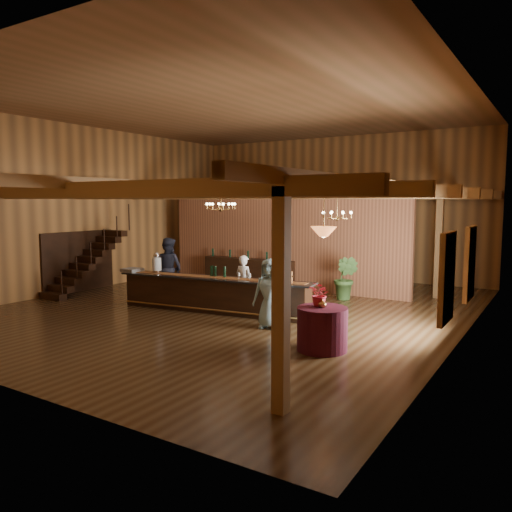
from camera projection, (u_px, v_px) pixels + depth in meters
The scene contains 31 objects.
floor at pixel (236, 308), 14.12m from camera, with size 14.00×14.00×0.00m, color #47331E.
ceiling at pixel (235, 108), 13.52m from camera, with size 14.00×14.00×0.00m, color brown.
wall_back at pixel (335, 207), 19.72m from camera, with size 12.00×0.10×5.50m, color #AF7539.
wall_left at pixel (90, 208), 16.97m from camera, with size 0.10×14.00×5.50m, color #AF7539.
wall_right at pixel (468, 213), 10.66m from camera, with size 0.10×14.00×5.50m, color #AF7539.
beam_grid at pixel (246, 193), 14.19m from camera, with size 11.90×13.90×0.39m.
support_posts at pixel (226, 253), 13.52m from camera, with size 9.20×10.20×3.20m.
partition_wall at pixel (281, 243), 17.16m from camera, with size 9.00×0.18×3.10m, color brown.
window_right_front at pixel (448, 278), 9.47m from camera, with size 0.12×1.05×1.75m, color white.
window_right_back at pixel (470, 263), 11.66m from camera, with size 0.12×1.05×1.75m, color white.
staircase at pixel (85, 263), 16.25m from camera, with size 1.00×2.80×2.00m.
backroom_boxes at pixel (312, 267), 18.85m from camera, with size 4.10×0.60×1.10m.
tasting_bar at pixel (214, 294), 13.54m from camera, with size 5.73×1.44×0.96m.
beverage_dispenser at pixel (157, 263), 14.28m from camera, with size 0.26×0.26×0.60m.
glass_rack_tray at pixel (132, 270), 14.56m from camera, with size 0.50×0.50×0.10m, color gray.
raffle_drum at pixel (286, 276), 12.56m from camera, with size 0.34×0.24×0.30m.
bar_bottle_0 at pixel (211, 271), 13.63m from camera, with size 0.07×0.07×0.30m, color black.
bar_bottle_1 at pixel (212, 271), 13.62m from camera, with size 0.07×0.07×0.30m, color black.
bar_bottle_2 at pixel (215, 271), 13.58m from camera, with size 0.07×0.07×0.30m, color black.
bar_bottle_3 at pixel (225, 272), 13.46m from camera, with size 0.07×0.07×0.30m, color black.
backbar_shelf at pixel (248, 272), 17.64m from camera, with size 3.49×0.55×0.98m, color black.
round_table at pixel (322, 329), 10.04m from camera, with size 1.02×1.02×0.88m, color #420E1D.
chandelier_left at pixel (221, 206), 13.65m from camera, with size 0.80×0.80×0.49m.
chandelier_right at pixel (337, 215), 12.89m from camera, with size 0.80×0.80×0.70m.
pendant_lamp at pixel (324, 232), 9.82m from camera, with size 0.52×0.52×0.90m.
bartender at pixel (244, 282), 13.95m from camera, with size 0.55×0.36×1.50m, color white.
staff_second at pixel (169, 268), 15.30m from camera, with size 0.92×0.72×1.89m, color #252737.
guest at pixel (270, 293), 11.79m from camera, with size 0.81×0.53×1.66m, color #88BAC9.
floor_plant at pixel (346, 278), 15.16m from camera, with size 0.74×0.60×1.35m, color #365B27.
table_flowers at pixel (320, 294), 10.07m from camera, with size 0.45×0.39×0.50m, color red.
table_vase at pixel (322, 301), 9.95m from camera, with size 0.14×0.14×0.28m, color #B28446.
Camera 1 is at (7.82, -11.47, 3.00)m, focal length 35.00 mm.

